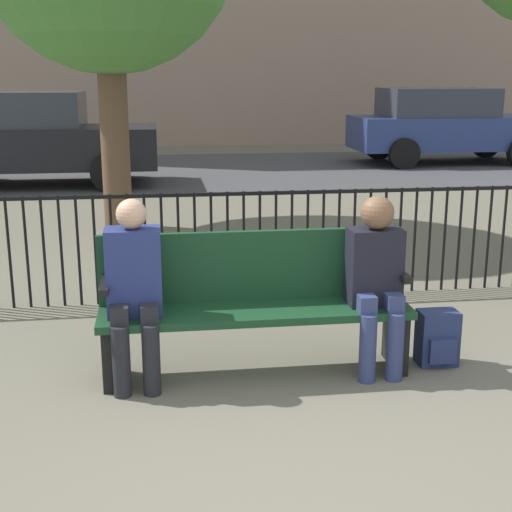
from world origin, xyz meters
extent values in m
cube|color=#14381E|center=(0.00, 1.73, 0.42)|extent=(2.01, 0.45, 0.05)
cube|color=#14381E|center=(0.00, 1.93, 0.69)|extent=(2.01, 0.05, 0.47)
cube|color=black|center=(-0.95, 1.73, 0.20)|extent=(0.06, 0.38, 0.40)
cube|color=black|center=(0.95, 1.73, 0.20)|extent=(0.06, 0.38, 0.40)
cube|color=black|center=(-0.95, 1.73, 0.65)|extent=(0.06, 0.38, 0.04)
cube|color=black|center=(0.95, 1.73, 0.65)|extent=(0.06, 0.38, 0.04)
cylinder|color=black|center=(-0.86, 1.51, 0.23)|extent=(0.11, 0.11, 0.45)
cylinder|color=black|center=(-0.68, 1.51, 0.23)|extent=(0.11, 0.11, 0.45)
cube|color=black|center=(-0.86, 1.61, 0.50)|extent=(0.11, 0.20, 0.12)
cube|color=black|center=(-0.68, 1.61, 0.50)|extent=(0.11, 0.20, 0.12)
cube|color=navy|center=(-0.77, 1.73, 0.73)|extent=(0.34, 0.22, 0.55)
sphere|color=tan|center=(-0.77, 1.71, 1.09)|extent=(0.19, 0.19, 0.19)
cylinder|color=navy|center=(0.69, 1.51, 0.23)|extent=(0.11, 0.11, 0.45)
cylinder|color=navy|center=(0.87, 1.51, 0.23)|extent=(0.11, 0.11, 0.45)
cube|color=navy|center=(0.69, 1.61, 0.50)|extent=(0.11, 0.20, 0.12)
cube|color=navy|center=(0.87, 1.61, 0.50)|extent=(0.11, 0.20, 0.12)
cube|color=black|center=(0.78, 1.73, 0.70)|extent=(0.34, 0.22, 0.50)
sphere|color=brown|center=(0.78, 1.71, 1.06)|extent=(0.22, 0.22, 0.22)
cube|color=navy|center=(1.24, 1.73, 0.19)|extent=(0.26, 0.18, 0.38)
cube|color=navy|center=(1.24, 1.62, 0.13)|extent=(0.18, 0.04, 0.17)
cylinder|color=black|center=(-1.84, 3.36, 0.47)|extent=(0.02, 0.02, 0.95)
cylinder|color=black|center=(-1.70, 3.36, 0.47)|extent=(0.02, 0.02, 0.95)
cylinder|color=black|center=(-1.56, 3.36, 0.47)|extent=(0.02, 0.02, 0.95)
cylinder|color=black|center=(-1.42, 3.36, 0.47)|extent=(0.02, 0.02, 0.95)
cylinder|color=black|center=(-1.28, 3.36, 0.47)|extent=(0.02, 0.02, 0.95)
cylinder|color=black|center=(-1.14, 3.36, 0.47)|extent=(0.02, 0.02, 0.95)
cylinder|color=black|center=(-1.00, 3.36, 0.47)|extent=(0.02, 0.02, 0.95)
cylinder|color=black|center=(-0.86, 3.36, 0.47)|extent=(0.02, 0.02, 0.95)
cylinder|color=black|center=(-0.72, 3.36, 0.47)|extent=(0.02, 0.02, 0.95)
cylinder|color=black|center=(-0.58, 3.36, 0.47)|extent=(0.02, 0.02, 0.95)
cylinder|color=black|center=(-0.44, 3.36, 0.47)|extent=(0.02, 0.02, 0.95)
cylinder|color=black|center=(-0.30, 3.36, 0.47)|extent=(0.02, 0.02, 0.95)
cylinder|color=black|center=(-0.16, 3.36, 0.47)|extent=(0.02, 0.02, 0.95)
cylinder|color=black|center=(-0.02, 3.36, 0.47)|extent=(0.02, 0.02, 0.95)
cylinder|color=black|center=(0.12, 3.36, 0.47)|extent=(0.02, 0.02, 0.95)
cylinder|color=black|center=(0.26, 3.36, 0.47)|extent=(0.02, 0.02, 0.95)
cylinder|color=black|center=(0.40, 3.36, 0.47)|extent=(0.02, 0.02, 0.95)
cylinder|color=black|center=(0.54, 3.36, 0.47)|extent=(0.02, 0.02, 0.95)
cylinder|color=black|center=(0.68, 3.36, 0.47)|extent=(0.02, 0.02, 0.95)
cylinder|color=black|center=(0.82, 3.36, 0.47)|extent=(0.02, 0.02, 0.95)
cylinder|color=black|center=(0.96, 3.36, 0.47)|extent=(0.02, 0.02, 0.95)
cylinder|color=black|center=(1.10, 3.36, 0.47)|extent=(0.02, 0.02, 0.95)
cylinder|color=black|center=(1.24, 3.36, 0.47)|extent=(0.02, 0.02, 0.95)
cylinder|color=black|center=(1.38, 3.36, 0.47)|extent=(0.02, 0.02, 0.95)
cylinder|color=black|center=(1.52, 3.36, 0.47)|extent=(0.02, 0.02, 0.95)
cylinder|color=black|center=(1.66, 3.36, 0.47)|extent=(0.02, 0.02, 0.95)
cylinder|color=black|center=(1.80, 3.36, 0.47)|extent=(0.02, 0.02, 0.95)
cylinder|color=black|center=(1.94, 3.36, 0.47)|extent=(0.02, 0.02, 0.95)
cylinder|color=black|center=(2.08, 3.36, 0.47)|extent=(0.02, 0.02, 0.95)
cylinder|color=black|center=(2.22, 3.36, 0.47)|extent=(0.02, 0.02, 0.95)
cylinder|color=black|center=(2.36, 3.36, 0.47)|extent=(0.02, 0.02, 0.95)
cylinder|color=black|center=(2.50, 3.36, 0.47)|extent=(0.02, 0.02, 0.95)
cube|color=black|center=(0.00, 3.36, 0.93)|extent=(9.00, 0.03, 0.03)
cylinder|color=brown|center=(-1.11, 6.60, 1.30)|extent=(0.36, 0.36, 2.61)
cube|color=#3D3D3F|center=(0.00, 12.00, 0.00)|extent=(24.00, 6.00, 0.01)
cube|color=black|center=(-2.69, 10.37, 0.67)|extent=(4.20, 1.70, 0.70)
cube|color=#2D333D|center=(-3.01, 10.37, 1.32)|extent=(2.31, 1.56, 0.60)
cylinder|color=black|center=(-1.39, 9.50, 0.32)|extent=(0.64, 0.20, 0.64)
cylinder|color=black|center=(-1.39, 11.24, 0.32)|extent=(0.64, 0.20, 0.64)
cube|color=navy|center=(5.77, 12.48, 0.67)|extent=(4.20, 1.70, 0.70)
cube|color=#2D333D|center=(5.45, 12.48, 1.32)|extent=(2.31, 1.56, 0.60)
cylinder|color=black|center=(7.07, 13.35, 0.32)|extent=(0.64, 0.20, 0.64)
cylinder|color=black|center=(4.46, 11.61, 0.32)|extent=(0.64, 0.20, 0.64)
cylinder|color=black|center=(4.46, 13.35, 0.32)|extent=(0.64, 0.20, 0.64)
camera|label=1|loc=(-0.60, -2.59, 1.92)|focal=50.00mm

